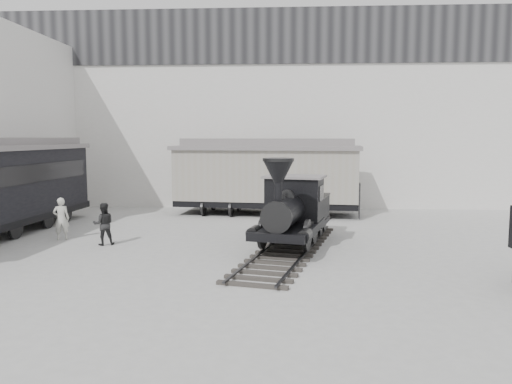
# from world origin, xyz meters

# --- Properties ---
(ground) EXTENTS (90.00, 90.00, 0.00)m
(ground) POSITION_xyz_m (0.00, 0.00, 0.00)
(ground) COLOR #9E9E9B
(north_wall) EXTENTS (34.00, 2.51, 11.00)m
(north_wall) POSITION_xyz_m (0.00, 14.98, 5.55)
(north_wall) COLOR silver
(north_wall) RESTS_ON ground
(locomotive) EXTENTS (4.03, 9.42, 3.25)m
(locomotive) POSITION_xyz_m (1.21, 3.75, 1.20)
(locomotive) COLOR #292622
(locomotive) RESTS_ON ground
(boxcar) EXTENTS (9.86, 3.98, 3.93)m
(boxcar) POSITION_xyz_m (-0.03, 11.45, 2.06)
(boxcar) COLOR black
(boxcar) RESTS_ON ground
(visitor_a) EXTENTS (0.72, 0.61, 1.67)m
(visitor_a) POSITION_xyz_m (-7.80, 4.56, 0.83)
(visitor_a) COLOR silver
(visitor_a) RESTS_ON ground
(visitor_b) EXTENTS (0.93, 0.84, 1.58)m
(visitor_b) POSITION_xyz_m (-5.80, 3.72, 0.79)
(visitor_b) COLOR black
(visitor_b) RESTS_ON ground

